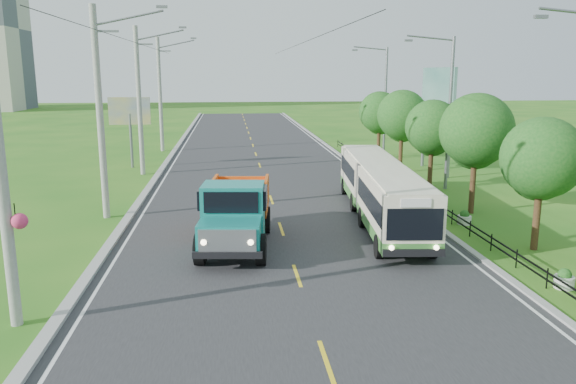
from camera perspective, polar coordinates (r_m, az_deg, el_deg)
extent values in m
plane|color=#246718|center=(19.76, 0.93, -8.53)|extent=(240.00, 240.00, 0.00)
cube|color=#28282B|center=(39.05, -2.58, 1.79)|extent=(14.00, 120.00, 0.02)
cube|color=#9E9E99|center=(39.29, -13.13, 1.65)|extent=(0.40, 120.00, 0.15)
cube|color=#9E9E99|center=(40.09, 7.68, 2.02)|extent=(0.30, 120.00, 0.10)
cube|color=silver|center=(39.23, -12.33, 1.59)|extent=(0.12, 120.00, 0.00)
cube|color=silver|center=(39.98, 6.98, 1.97)|extent=(0.12, 120.00, 0.00)
cube|color=yellow|center=(19.75, 0.93, -8.47)|extent=(0.12, 2.20, 0.00)
cube|color=black|center=(34.59, 11.37, 0.72)|extent=(0.04, 40.00, 0.60)
sphere|color=#D83366|center=(16.86, -25.61, -2.68)|extent=(0.44, 0.44, 0.44)
cylinder|color=gray|center=(28.10, -18.57, 7.45)|extent=(0.32, 0.32, 10.00)
cube|color=slate|center=(27.99, -18.07, 15.27)|extent=(1.20, 0.10, 0.10)
cube|color=slate|center=(27.69, -12.69, 17.89)|extent=(0.50, 0.18, 0.12)
cylinder|color=gray|center=(39.88, -14.88, 8.84)|extent=(0.32, 0.32, 10.00)
cube|color=slate|center=(39.80, -14.45, 14.34)|extent=(1.20, 0.10, 0.10)
cube|color=slate|center=(39.59, -10.66, 16.12)|extent=(0.50, 0.18, 0.12)
cylinder|color=gray|center=(51.76, -12.87, 9.58)|extent=(0.32, 0.32, 10.00)
cube|color=slate|center=(51.70, -12.50, 13.81)|extent=(1.20, 0.10, 0.10)
cube|color=slate|center=(51.54, -9.58, 15.16)|extent=(0.50, 0.18, 0.12)
cylinder|color=#382314|center=(24.28, 23.97, -2.01)|extent=(0.28, 0.28, 2.97)
sphere|color=#164E18|center=(23.88, 24.42, 3.18)|extent=(3.18, 3.18, 3.18)
sphere|color=#164E18|center=(24.50, 24.12, 1.90)|extent=(2.33, 2.33, 2.33)
cylinder|color=#382314|center=(29.46, 18.27, 1.13)|extent=(0.28, 0.28, 3.36)
sphere|color=#164E18|center=(29.11, 18.60, 6.01)|extent=(3.60, 3.60, 3.60)
sphere|color=#164E18|center=(29.72, 18.46, 4.73)|extent=(2.64, 2.64, 2.64)
cylinder|color=#382314|center=(34.96, 14.28, 2.72)|extent=(0.28, 0.28, 3.02)
sphere|color=#164E18|center=(34.68, 14.47, 6.42)|extent=(3.24, 3.24, 3.24)
sphere|color=#164E18|center=(35.28, 14.44, 5.45)|extent=(2.38, 2.38, 2.38)
cylinder|color=#382314|center=(40.56, 11.39, 4.26)|extent=(0.28, 0.28, 3.25)
sphere|color=#164E18|center=(40.31, 11.53, 7.69)|extent=(3.48, 3.48, 3.48)
sphere|color=#164E18|center=(40.90, 11.55, 6.77)|extent=(2.55, 2.55, 2.55)
cylinder|color=#382314|center=(46.29, 9.19, 5.17)|extent=(0.28, 0.28, 3.08)
sphere|color=#164E18|center=(46.07, 9.29, 8.02)|extent=(3.30, 3.30, 3.30)
sphere|color=#164E18|center=(46.66, 9.34, 7.26)|extent=(2.42, 2.42, 2.42)
cube|color=slate|center=(21.15, 24.31, 15.92)|extent=(0.45, 0.16, 0.12)
cylinder|color=slate|center=(34.98, 16.08, 7.56)|extent=(0.20, 0.20, 9.00)
cylinder|color=slate|center=(34.45, 14.28, 14.93)|extent=(2.80, 0.10, 0.34)
cube|color=slate|center=(34.03, 12.14, 14.82)|extent=(0.45, 0.16, 0.12)
cylinder|color=slate|center=(48.23, 9.85, 8.95)|extent=(0.20, 0.20, 9.00)
cylinder|color=slate|center=(47.85, 8.38, 14.25)|extent=(2.80, 0.10, 0.34)
cube|color=slate|center=(47.54, 6.81, 14.13)|extent=(0.45, 0.16, 0.12)
cylinder|color=silver|center=(20.75, 26.23, -8.21)|extent=(0.64, 0.64, 0.40)
sphere|color=#164E18|center=(20.67, 26.30, -7.56)|extent=(0.44, 0.44, 0.44)
cylinder|color=silver|center=(27.50, 17.47, -2.72)|extent=(0.64, 0.64, 0.40)
sphere|color=#164E18|center=(27.44, 17.50, -2.22)|extent=(0.44, 0.44, 0.44)
cylinder|color=silver|center=(34.79, 12.31, 0.58)|extent=(0.64, 0.64, 0.40)
sphere|color=#164E18|center=(34.74, 12.33, 0.98)|extent=(0.44, 0.44, 0.44)
cylinder|color=silver|center=(42.34, 8.96, 2.72)|extent=(0.64, 0.64, 0.40)
sphere|color=#164E18|center=(42.30, 8.97, 3.05)|extent=(0.44, 0.44, 0.44)
cylinder|color=slate|center=(43.27, -15.65, 5.03)|extent=(0.20, 0.20, 4.00)
cube|color=yellow|center=(43.07, -15.81, 7.93)|extent=(3.00, 0.15, 2.00)
cylinder|color=slate|center=(38.95, 16.06, 5.01)|extent=(0.24, 0.24, 5.00)
cylinder|color=slate|center=(43.60, 13.62, 5.85)|extent=(0.24, 0.24, 5.00)
cube|color=#144C47|center=(41.04, 15.02, 10.03)|extent=(0.20, 6.00, 3.00)
cube|color=#3C8033|center=(23.81, 10.79, -3.35)|extent=(2.82, 6.87, 0.49)
cube|color=beige|center=(23.54, 10.89, -0.75)|extent=(2.82, 6.87, 1.72)
cube|color=black|center=(23.54, 10.89, -0.73)|extent=(2.81, 6.34, 0.85)
cube|color=#3C8033|center=(30.87, 8.07, 0.27)|extent=(2.78, 6.43, 0.49)
cube|color=beige|center=(30.66, 8.13, 2.29)|extent=(2.78, 6.43, 1.72)
cube|color=black|center=(30.66, 8.13, 2.31)|extent=(2.77, 5.90, 0.85)
cube|color=#4C4C4C|center=(27.24, 9.27, 0.51)|extent=(2.17, 1.08, 2.13)
cube|color=black|center=(20.39, 12.77, -3.24)|extent=(2.01, 0.23, 1.16)
cylinder|color=black|center=(21.71, 9.24, -5.48)|extent=(0.37, 0.95, 0.93)
cylinder|color=black|center=(22.15, 14.41, -5.35)|extent=(0.37, 0.95, 0.93)
cylinder|color=black|center=(25.87, 7.57, -2.57)|extent=(0.37, 0.95, 0.93)
cylinder|color=black|center=(26.24, 11.94, -2.52)|extent=(0.37, 0.95, 0.93)
cylinder|color=black|center=(28.79, 6.70, -1.05)|extent=(0.37, 0.95, 0.93)
cylinder|color=black|center=(29.12, 10.64, -1.03)|extent=(0.37, 0.95, 0.93)
cylinder|color=black|center=(32.77, 5.77, 0.57)|extent=(0.37, 0.95, 0.93)
cylinder|color=black|center=(33.07, 9.25, 0.58)|extent=(0.37, 0.95, 0.93)
cube|color=#15817B|center=(20.42, -5.95, -4.44)|extent=(2.38, 1.72, 1.06)
cube|color=#15817B|center=(21.81, -5.55, -1.91)|extent=(2.51, 1.94, 2.13)
cube|color=black|center=(21.69, -5.58, -0.55)|extent=(2.71, 1.65, 0.75)
cube|color=black|center=(22.89, -5.29, -3.86)|extent=(1.74, 6.46, 0.27)
cube|color=orange|center=(24.38, -4.95, -0.29)|extent=(2.77, 3.44, 1.38)
cylinder|color=black|center=(20.94, -8.92, -5.78)|extent=(0.49, 1.20, 1.17)
cylinder|color=black|center=(20.71, -2.76, -5.85)|extent=(0.49, 1.20, 1.17)
cylinder|color=black|center=(24.98, -7.41, -2.81)|extent=(0.49, 1.20, 1.17)
cylinder|color=black|center=(24.79, -2.28, -2.83)|extent=(0.49, 1.20, 1.17)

